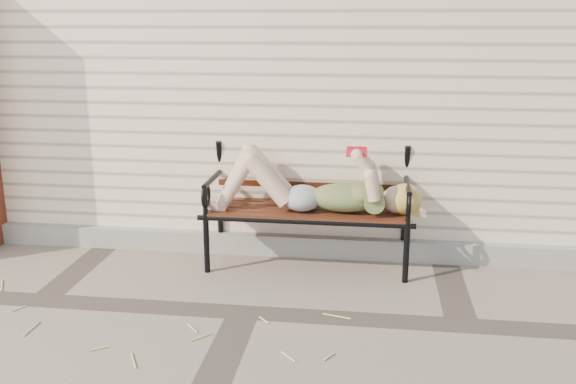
# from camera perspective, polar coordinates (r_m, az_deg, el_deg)

# --- Properties ---
(ground) EXTENTS (80.00, 80.00, 0.00)m
(ground) POSITION_cam_1_polar(r_m,az_deg,el_deg) (3.82, -3.96, -10.62)
(ground) COLOR gray
(ground) RESTS_ON ground
(house_wall) EXTENTS (8.00, 4.00, 3.00)m
(house_wall) POSITION_cam_1_polar(r_m,az_deg,el_deg) (6.41, 1.25, 13.74)
(house_wall) COLOR beige
(house_wall) RESTS_ON ground
(foundation_strip) EXTENTS (8.00, 0.10, 0.15)m
(foundation_strip) POSITION_cam_1_polar(r_m,az_deg,el_deg) (4.68, -1.62, -4.66)
(foundation_strip) COLOR #A19E91
(foundation_strip) RESTS_ON ground
(garden_bench) EXTENTS (1.50, 0.60, 0.97)m
(garden_bench) POSITION_cam_1_polar(r_m,az_deg,el_deg) (4.41, 1.91, 0.48)
(garden_bench) COLOR black
(garden_bench) RESTS_ON ground
(reading_woman) EXTENTS (1.41, 0.32, 0.45)m
(reading_woman) POSITION_cam_1_polar(r_m,az_deg,el_deg) (4.28, 1.92, 0.49)
(reading_woman) COLOR #093443
(reading_woman) RESTS_ON ground
(straw_scatter) EXTENTS (2.97, 1.58, 0.01)m
(straw_scatter) POSITION_cam_1_polar(r_m,az_deg,el_deg) (3.54, -15.15, -13.32)
(straw_scatter) COLOR #E5D66F
(straw_scatter) RESTS_ON ground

